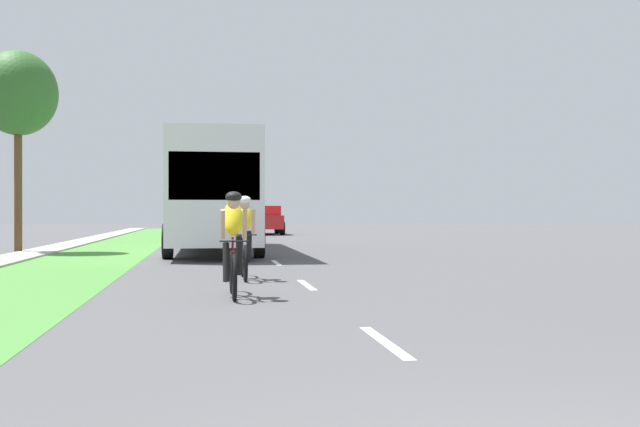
# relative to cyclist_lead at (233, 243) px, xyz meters

# --- Properties ---
(ground_plane) EXTENTS (120.00, 120.00, 0.00)m
(ground_plane) POSITION_rel_cyclist_lead_xyz_m (1.34, 11.64, -0.81)
(ground_plane) COLOR #4C4C4F
(grass_verge) EXTENTS (2.98, 70.00, 0.01)m
(grass_verge) POSITION_rel_cyclist_lead_xyz_m (-3.56, 11.64, -0.81)
(grass_verge) COLOR #478438
(grass_verge) RESTS_ON ground_plane
(sidewalk_concrete) EXTENTS (1.20, 70.00, 0.10)m
(sidewalk_concrete) POSITION_rel_cyclist_lead_xyz_m (-5.65, 11.64, -0.81)
(sidewalk_concrete) COLOR #9E998E
(sidewalk_concrete) RESTS_ON ground_plane
(lane_markings_center) EXTENTS (0.12, 52.20, 0.01)m
(lane_markings_center) POSITION_rel_cyclist_lead_xyz_m (1.34, 15.64, -0.81)
(lane_markings_center) COLOR white
(lane_markings_center) RESTS_ON ground_plane
(cyclist_lead) EXTENTS (0.42, 1.72, 1.58)m
(cyclist_lead) POSITION_rel_cyclist_lead_xyz_m (0.00, 0.00, 0.00)
(cyclist_lead) COLOR black
(cyclist_lead) RESTS_ON ground_plane
(cyclist_trailing) EXTENTS (0.42, 1.72, 1.58)m
(cyclist_trailing) POSITION_rel_cyclist_lead_xyz_m (0.31, 2.87, 0.00)
(cyclist_trailing) COLOR black
(cyclist_trailing) RESTS_ON ground_plane
(bus_white) EXTENTS (2.78, 11.60, 3.48)m
(bus_white) POSITION_rel_cyclist_lead_xyz_m (-0.20, 13.02, 1.17)
(bus_white) COLOR silver
(bus_white) RESTS_ON ground_plane
(pickup_red) EXTENTS (2.22, 5.10, 1.64)m
(pickup_red) POSITION_rel_cyclist_lead_xyz_m (2.81, 30.78, 0.02)
(pickup_red) COLOR red
(pickup_red) RESTS_ON ground_plane
(suv_silver) EXTENTS (2.15, 4.70, 1.79)m
(suv_silver) POSITION_rel_cyclist_lead_xyz_m (-0.23, 42.25, 0.14)
(suv_silver) COLOR #A5A8AD
(suv_silver) RESTS_ON ground_plane
(sedan_blue) EXTENTS (1.98, 4.30, 1.52)m
(sedan_blue) POSITION_rel_cyclist_lead_xyz_m (3.05, 54.77, -0.04)
(sedan_blue) COLOR #23389E
(sedan_blue) RESTS_ON ground_plane
(street_tree_near) EXTENTS (2.43, 2.43, 6.37)m
(street_tree_near) POSITION_rel_cyclist_lead_xyz_m (-6.27, 13.07, 4.18)
(street_tree_near) COLOR brown
(street_tree_near) RESTS_ON ground_plane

